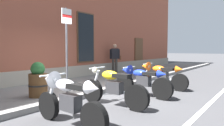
{
  "coord_description": "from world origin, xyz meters",
  "views": [
    {
      "loc": [
        -5.17,
        -4.43,
        1.52
      ],
      "look_at": [
        0.75,
        -0.08,
        1.03
      ],
      "focal_mm": 33.83,
      "sensor_mm": 36.0,
      "label": 1
    }
  ],
  "objects_px": {
    "motorcycle_blue_sport": "(141,79)",
    "barrel_planter": "(38,81)",
    "motorcycle_orange_sport": "(159,74)",
    "pedestrian_dark_jacket": "(115,57)",
    "parking_sign": "(67,39)",
    "motorcycle_yellow_naked": "(112,88)",
    "motorcycle_white_sport": "(66,97)"
  },
  "relations": [
    {
      "from": "motorcycle_blue_sport",
      "to": "barrel_planter",
      "type": "relative_size",
      "value": 2.08
    },
    {
      "from": "motorcycle_orange_sport",
      "to": "pedestrian_dark_jacket",
      "type": "bearing_deg",
      "value": 59.15
    },
    {
      "from": "motorcycle_blue_sport",
      "to": "barrel_planter",
      "type": "xyz_separation_m",
      "value": [
        -2.39,
        2.03,
        0.05
      ]
    },
    {
      "from": "motorcycle_blue_sport",
      "to": "pedestrian_dark_jacket",
      "type": "relative_size",
      "value": 1.26
    },
    {
      "from": "pedestrian_dark_jacket",
      "to": "barrel_planter",
      "type": "height_order",
      "value": "pedestrian_dark_jacket"
    },
    {
      "from": "parking_sign",
      "to": "barrel_planter",
      "type": "relative_size",
      "value": 2.58
    },
    {
      "from": "motorcycle_yellow_naked",
      "to": "motorcycle_white_sport",
      "type": "bearing_deg",
      "value": -176.49
    },
    {
      "from": "motorcycle_orange_sport",
      "to": "barrel_planter",
      "type": "relative_size",
      "value": 2.15
    },
    {
      "from": "motorcycle_orange_sport",
      "to": "parking_sign",
      "type": "height_order",
      "value": "parking_sign"
    },
    {
      "from": "motorcycle_yellow_naked",
      "to": "barrel_planter",
      "type": "distance_m",
      "value": 2.2
    },
    {
      "from": "motorcycle_orange_sport",
      "to": "pedestrian_dark_jacket",
      "type": "distance_m",
      "value": 4.29
    },
    {
      "from": "motorcycle_yellow_naked",
      "to": "pedestrian_dark_jacket",
      "type": "height_order",
      "value": "pedestrian_dark_jacket"
    },
    {
      "from": "motorcycle_yellow_naked",
      "to": "parking_sign",
      "type": "bearing_deg",
      "value": 96.5
    },
    {
      "from": "motorcycle_yellow_naked",
      "to": "motorcycle_blue_sport",
      "type": "height_order",
      "value": "motorcycle_yellow_naked"
    },
    {
      "from": "motorcycle_blue_sport",
      "to": "parking_sign",
      "type": "height_order",
      "value": "parking_sign"
    },
    {
      "from": "motorcycle_white_sport",
      "to": "motorcycle_orange_sport",
      "type": "xyz_separation_m",
      "value": [
        4.81,
        0.17,
        -0.02
      ]
    },
    {
      "from": "barrel_planter",
      "to": "motorcycle_white_sport",
      "type": "bearing_deg",
      "value": -110.94
    },
    {
      "from": "parking_sign",
      "to": "barrel_planter",
      "type": "distance_m",
      "value": 1.47
    },
    {
      "from": "motorcycle_white_sport",
      "to": "motorcycle_blue_sport",
      "type": "bearing_deg",
      "value": 1.64
    },
    {
      "from": "motorcycle_blue_sport",
      "to": "pedestrian_dark_jacket",
      "type": "height_order",
      "value": "pedestrian_dark_jacket"
    },
    {
      "from": "motorcycle_white_sport",
      "to": "barrel_planter",
      "type": "distance_m",
      "value": 2.27
    },
    {
      "from": "motorcycle_yellow_naked",
      "to": "barrel_planter",
      "type": "height_order",
      "value": "barrel_planter"
    },
    {
      "from": "motorcycle_orange_sport",
      "to": "parking_sign",
      "type": "distance_m",
      "value": 3.84
    },
    {
      "from": "motorcycle_blue_sport",
      "to": "parking_sign",
      "type": "xyz_separation_m",
      "value": [
        -1.69,
        1.57,
        1.27
      ]
    },
    {
      "from": "motorcycle_yellow_naked",
      "to": "parking_sign",
      "type": "distance_m",
      "value": 2.05
    },
    {
      "from": "motorcycle_white_sport",
      "to": "motorcycle_yellow_naked",
      "type": "bearing_deg",
      "value": 3.51
    },
    {
      "from": "motorcycle_yellow_naked",
      "to": "pedestrian_dark_jacket",
      "type": "relative_size",
      "value": 1.28
    },
    {
      "from": "motorcycle_blue_sport",
      "to": "pedestrian_dark_jacket",
      "type": "bearing_deg",
      "value": 44.52
    },
    {
      "from": "motorcycle_orange_sport",
      "to": "motorcycle_yellow_naked",
      "type": "bearing_deg",
      "value": -178.76
    },
    {
      "from": "motorcycle_white_sport",
      "to": "motorcycle_blue_sport",
      "type": "height_order",
      "value": "motorcycle_white_sport"
    },
    {
      "from": "motorcycle_orange_sport",
      "to": "barrel_planter",
      "type": "distance_m",
      "value": 4.45
    },
    {
      "from": "motorcycle_yellow_naked",
      "to": "motorcycle_blue_sport",
      "type": "relative_size",
      "value": 1.02
    }
  ]
}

